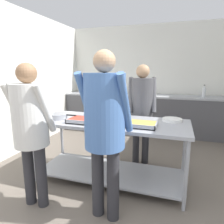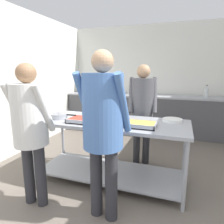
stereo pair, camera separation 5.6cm
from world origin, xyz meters
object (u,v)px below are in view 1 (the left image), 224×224
cook_behind_counter (142,104)px  sauce_pan (59,116)px  guest_serving_left (31,122)px  plate_stack (172,120)px  serving_tray_roast (85,120)px  water_bottle (204,92)px  broccoli_bowl (113,119)px  guest_serving_right (105,121)px  serving_tray_vegetables (138,124)px

cook_behind_counter → sauce_pan: bearing=-143.6°
guest_serving_left → cook_behind_counter: cook_behind_counter is taller
plate_stack → cook_behind_counter: size_ratio=0.16×
serving_tray_roast → guest_serving_left: size_ratio=0.27×
cook_behind_counter → water_bottle: 2.08m
cook_behind_counter → water_bottle: size_ratio=5.89×
broccoli_bowl → plate_stack: 0.79m
serving_tray_roast → guest_serving_right: 0.72m
guest_serving_left → guest_serving_right: 0.83m
sauce_pan → water_bottle: size_ratio=1.46×
plate_stack → sauce_pan: bearing=-167.4°
serving_tray_vegetables → plate_stack: size_ratio=1.71×
serving_tray_roast → plate_stack: (1.08, 0.42, -0.01)m
sauce_pan → broccoli_bowl: 0.79m
guest_serving_left → guest_serving_right: (0.82, 0.06, 0.07)m
plate_stack → water_bottle: water_bottle is taller
serving_tray_vegetables → cook_behind_counter: size_ratio=0.27×
serving_tray_roast → broccoli_bowl: broccoli_bowl is taller
broccoli_bowl → cook_behind_counter: size_ratio=0.11×
sauce_pan → guest_serving_left: size_ratio=0.25×
serving_tray_vegetables → plate_stack: serving_tray_vegetables is taller
serving_tray_roast → broccoli_bowl: (0.34, 0.15, 0.01)m
broccoli_bowl → water_bottle: size_ratio=0.66×
broccoli_bowl → serving_tray_roast: bearing=-156.3°
serving_tray_vegetables → cook_behind_counter: (-0.09, 0.82, 0.11)m
plate_stack → guest_serving_left: guest_serving_left is taller
sauce_pan → serving_tray_vegetables: bearing=-2.5°
sauce_pan → serving_tray_vegetables: size_ratio=0.91×
plate_stack → guest_serving_right: (-0.61, -0.94, 0.17)m
serving_tray_roast → water_bottle: water_bottle is taller
guest_serving_right → water_bottle: bearing=68.7°
plate_stack → cook_behind_counter: 0.65m
guest_serving_right → water_bottle: guest_serving_right is taller
guest_serving_right → water_bottle: 3.37m
guest_serving_right → water_bottle: (1.23, 3.14, 0.01)m
serving_tray_vegetables → guest_serving_left: 1.22m
serving_tray_roast → plate_stack: bearing=21.4°
serving_tray_roast → guest_serving_left: bearing=-121.7°
serving_tray_roast → water_bottle: size_ratio=1.55×
sauce_pan → water_bottle: (2.14, 2.54, 0.16)m
guest_serving_left → guest_serving_right: bearing=4.2°
plate_stack → cook_behind_counter: (-0.48, 0.43, 0.12)m
serving_tray_roast → broccoli_bowl: size_ratio=2.35×
water_bottle → broccoli_bowl: bearing=-118.7°
water_bottle → serving_tray_vegetables: bearing=-111.2°
serving_tray_vegetables → water_bottle: 2.78m
cook_behind_counter → guest_serving_right: bearing=-95.4°
serving_tray_vegetables → water_bottle: (1.00, 2.59, 0.17)m
serving_tray_roast → serving_tray_vegetables: same height
plate_stack → cook_behind_counter: cook_behind_counter is taller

